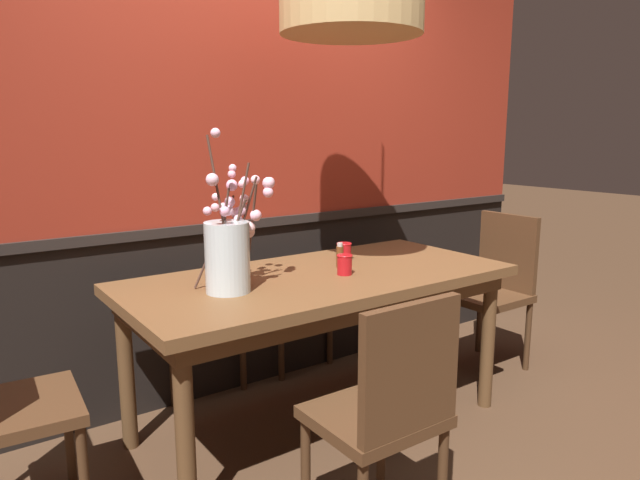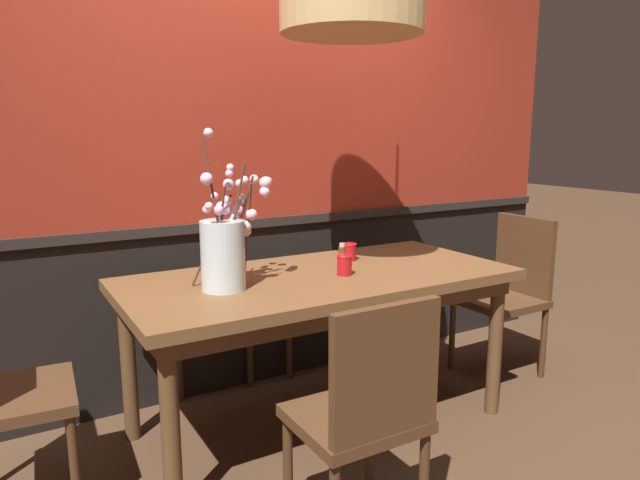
{
  "view_description": "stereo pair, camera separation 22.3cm",
  "coord_description": "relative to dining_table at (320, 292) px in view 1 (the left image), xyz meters",
  "views": [
    {
      "loc": [
        -1.52,
        -2.14,
        1.44
      ],
      "look_at": [
        0.0,
        0.0,
        0.94
      ],
      "focal_mm": 32.03,
      "sensor_mm": 36.0,
      "label": 1
    },
    {
      "loc": [
        -1.34,
        -2.26,
        1.44
      ],
      "look_at": [
        0.0,
        0.0,
        0.94
      ],
      "focal_mm": 32.03,
      "sensor_mm": 36.0,
      "label": 2
    }
  ],
  "objects": [
    {
      "name": "vase_with_blossoms",
      "position": [
        -0.48,
        -0.01,
        0.26
      ],
      "size": [
        0.35,
        0.3,
        0.68
      ],
      "color": "silver",
      "rests_on": "dining_table"
    },
    {
      "name": "chair_near_side_left",
      "position": [
        -0.3,
        -0.82,
        -0.17
      ],
      "size": [
        0.42,
        0.39,
        0.92
      ],
      "color": "#4C301C",
      "rests_on": "ground"
    },
    {
      "name": "chair_head_east_end",
      "position": [
        1.31,
        -0.0,
        -0.16
      ],
      "size": [
        0.43,
        0.43,
        0.94
      ],
      "color": "#4C301C",
      "rests_on": "ground"
    },
    {
      "name": "candle_holder_nearer_center",
      "position": [
        0.09,
        -0.08,
        0.14
      ],
      "size": [
        0.08,
        0.08,
        0.1
      ],
      "color": "red",
      "rests_on": "dining_table"
    },
    {
      "name": "dining_table",
      "position": [
        0.0,
        0.0,
        0.0
      ],
      "size": [
        1.85,
        0.87,
        0.77
      ],
      "color": "brown",
      "rests_on": "ground"
    },
    {
      "name": "condiment_bottle",
      "position": [
        0.16,
        0.05,
        0.15
      ],
      "size": [
        0.04,
        0.04,
        0.12
      ],
      "color": "brown",
      "rests_on": "dining_table"
    },
    {
      "name": "chair_far_side_right",
      "position": [
        0.28,
        0.82,
        -0.19
      ],
      "size": [
        0.48,
        0.46,
        0.88
      ],
      "color": "#4C301C",
      "rests_on": "ground"
    },
    {
      "name": "ground_plane",
      "position": [
        0.0,
        0.0,
        -0.69
      ],
      "size": [
        24.0,
        24.0,
        0.0
      ],
      "primitive_type": "plane",
      "color": "#4C3321"
    },
    {
      "name": "candle_holder_nearer_edge",
      "position": [
        0.28,
        0.18,
        0.13
      ],
      "size": [
        0.08,
        0.08,
        0.09
      ],
      "color": "red",
      "rests_on": "dining_table"
    },
    {
      "name": "chair_far_side_left",
      "position": [
        -0.3,
        0.84,
        -0.16
      ],
      "size": [
        0.49,
        0.45,
        0.92
      ],
      "color": "#4C301C",
      "rests_on": "ground"
    },
    {
      "name": "back_wall",
      "position": [
        0.0,
        0.68,
        0.77
      ],
      "size": [
        4.33,
        0.14,
        2.94
      ],
      "color": "black",
      "rests_on": "ground"
    }
  ]
}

